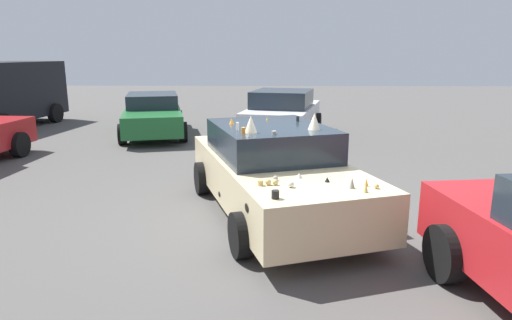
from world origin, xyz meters
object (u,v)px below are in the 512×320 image
(art_car_decorated, at_px, (274,170))
(parked_van_row_back_far, at_px, (0,92))
(parked_sedan_behind_right, at_px, (153,114))
(parked_sedan_far_left, at_px, (283,114))

(art_car_decorated, xyz_separation_m, parked_van_row_back_far, (8.44, 9.40, 0.55))
(parked_van_row_back_far, bearing_deg, parked_sedan_behind_right, 85.17)
(art_car_decorated, xyz_separation_m, parked_sedan_far_left, (6.91, -0.38, 0.02))
(parked_van_row_back_far, bearing_deg, art_car_decorated, 55.12)
(art_car_decorated, height_order, parked_sedan_behind_right, art_car_decorated)
(parked_van_row_back_far, height_order, parked_sedan_behind_right, parked_van_row_back_far)
(art_car_decorated, distance_m, parked_sedan_far_left, 6.92)
(parked_van_row_back_far, xyz_separation_m, parked_sedan_behind_right, (-1.18, -5.61, -0.61))
(art_car_decorated, bearing_deg, parked_van_row_back_far, -150.23)
(art_car_decorated, relative_size, parked_sedan_behind_right, 1.01)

